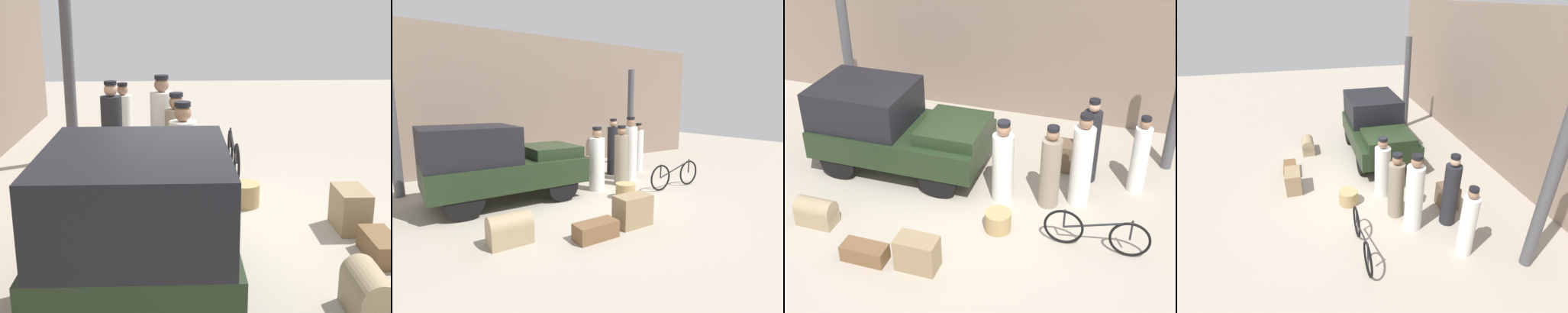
% 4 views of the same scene
% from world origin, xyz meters
% --- Properties ---
extents(ground_plane, '(30.00, 30.00, 0.00)m').
position_xyz_m(ground_plane, '(0.00, 0.00, 0.00)').
color(ground_plane, '#A89E8E').
extents(station_building_facade, '(16.00, 0.15, 4.50)m').
position_xyz_m(station_building_facade, '(0.00, 4.08, 2.25)').
color(station_building_facade, gray).
rests_on(station_building_facade, ground).
extents(canopy_pillar_left, '(0.22, 0.22, 3.39)m').
position_xyz_m(canopy_pillar_left, '(-3.75, 2.50, 1.69)').
color(canopy_pillar_left, '#4C4C51').
rests_on(canopy_pillar_left, ground).
extents(canopy_pillar_right, '(0.22, 0.22, 3.39)m').
position_xyz_m(canopy_pillar_right, '(3.54, 2.50, 1.69)').
color(canopy_pillar_right, '#4C4C51').
rests_on(canopy_pillar_right, ground).
extents(truck, '(3.46, 1.77, 1.76)m').
position_xyz_m(truck, '(-1.88, 0.83, 0.95)').
color(truck, black).
rests_on(truck, ground).
extents(bicycle, '(1.77, 0.04, 0.72)m').
position_xyz_m(bicycle, '(2.47, -0.58, 0.35)').
color(bicycle, black).
rests_on(bicycle, ground).
extents(wicker_basket, '(0.47, 0.47, 0.36)m').
position_xyz_m(wicker_basket, '(0.77, -0.57, 0.18)').
color(wicker_basket, tan).
rests_on(wicker_basket, ground).
extents(conductor_in_dark_uniform, '(0.39, 0.39, 1.85)m').
position_xyz_m(conductor_in_dark_uniform, '(1.99, 0.69, 0.85)').
color(conductor_in_dark_uniform, white).
rests_on(conductor_in_dark_uniform, ground).
extents(porter_carrying_trunk, '(0.40, 0.40, 1.65)m').
position_xyz_m(porter_carrying_trunk, '(0.59, 0.37, 0.75)').
color(porter_carrying_trunk, white).
rests_on(porter_carrying_trunk, ground).
extents(porter_standing_middle, '(0.37, 0.37, 1.64)m').
position_xyz_m(porter_standing_middle, '(1.46, 0.45, 0.75)').
color(porter_standing_middle, gray).
rests_on(porter_standing_middle, ground).
extents(porter_lifting_near_truck, '(0.36, 0.36, 1.76)m').
position_xyz_m(porter_lifting_near_truck, '(2.02, 1.54, 0.81)').
color(porter_lifting_near_truck, '#232328').
rests_on(porter_lifting_near_truck, ground).
extents(porter_with_bicycle, '(0.32, 0.32, 1.59)m').
position_xyz_m(porter_with_bicycle, '(2.98, 1.43, 0.73)').
color(porter_with_bicycle, white).
rests_on(porter_with_bicycle, ground).
extents(trunk_wicker_pale, '(0.67, 0.40, 0.57)m').
position_xyz_m(trunk_wicker_pale, '(-0.17, -1.90, 0.29)').
color(trunk_wicker_pale, '#937A56').
rests_on(trunk_wicker_pale, ground).
extents(suitcase_small_leather, '(0.48, 0.45, 0.60)m').
position_xyz_m(suitcase_small_leather, '(1.47, 1.80, 0.30)').
color(suitcase_small_leather, brown).
rests_on(suitcase_small_leather, ground).
extents(suitcase_black_upright, '(0.75, 0.35, 0.29)m').
position_xyz_m(suitcase_black_upright, '(-1.07, -2.00, 0.14)').
color(suitcase_black_upright, brown).
rests_on(suitcase_black_upright, ground).
extents(trunk_barrel_dark, '(0.69, 0.39, 0.51)m').
position_xyz_m(trunk_barrel_dark, '(-2.34, -1.40, 0.25)').
color(trunk_barrel_dark, '#9E8966').
rests_on(trunk_barrel_dark, ground).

